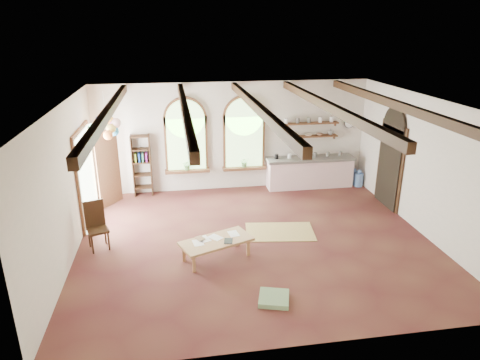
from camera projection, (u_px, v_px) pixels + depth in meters
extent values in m
plane|color=brown|center=(256.00, 241.00, 9.91)|extent=(8.00, 8.00, 0.00)
cube|color=brown|center=(186.00, 144.00, 12.40)|extent=(1.24, 0.08, 1.64)
cylinder|color=brown|center=(185.00, 119.00, 12.14)|extent=(1.24, 0.08, 1.24)
cube|color=#9ACE7B|center=(186.00, 144.00, 12.36)|extent=(1.10, 0.04, 1.50)
cube|color=brown|center=(188.00, 171.00, 12.59)|extent=(1.30, 0.28, 0.08)
cube|color=brown|center=(244.00, 142.00, 12.65)|extent=(1.24, 0.08, 1.64)
cylinder|color=brown|center=(244.00, 117.00, 12.39)|extent=(1.24, 0.08, 1.24)
cube|color=#9ACE7B|center=(244.00, 142.00, 12.61)|extent=(1.10, 0.04, 1.50)
cube|color=brown|center=(244.00, 168.00, 12.84)|extent=(1.30, 0.28, 0.08)
cube|color=brown|center=(86.00, 177.00, 10.60)|extent=(0.10, 1.90, 2.50)
cube|color=black|center=(389.00, 167.00, 11.51)|extent=(0.10, 1.30, 2.40)
cube|color=silver|center=(309.00, 173.00, 13.07)|extent=(2.60, 0.55, 0.86)
cube|color=slate|center=(310.00, 159.00, 12.91)|extent=(2.68, 0.62, 0.08)
cube|color=brown|center=(310.00, 136.00, 12.86)|extent=(1.70, 0.24, 0.04)
cube|color=brown|center=(310.00, 123.00, 12.72)|extent=(1.70, 0.24, 0.04)
cylinder|color=black|center=(349.00, 123.00, 12.99)|extent=(0.32, 0.04, 0.32)
cube|color=#371F11|center=(133.00, 166.00, 12.24)|extent=(0.03, 0.32, 1.80)
cube|color=#371F11|center=(151.00, 165.00, 12.32)|extent=(0.03, 0.32, 1.80)
cube|color=#A6764C|center=(216.00, 241.00, 9.04)|extent=(1.66, 1.20, 0.06)
cube|color=#A6764C|center=(194.00, 264.00, 8.60)|extent=(0.07, 0.07, 0.38)
cube|color=#A6764C|center=(248.00, 247.00, 9.23)|extent=(0.07, 0.07, 0.38)
cube|color=#A6764C|center=(184.00, 253.00, 9.00)|extent=(0.07, 0.07, 0.38)
cube|color=#A6764C|center=(237.00, 238.00, 9.63)|extent=(0.07, 0.07, 0.38)
cube|color=#371F11|center=(98.00, 230.00, 9.42)|extent=(0.55, 0.55, 0.05)
cube|color=#371F11|center=(94.00, 214.00, 9.47)|extent=(0.42, 0.18, 0.64)
cube|color=tan|center=(280.00, 232.00, 10.32)|extent=(1.74, 1.21, 0.02)
cube|color=gray|center=(274.00, 298.00, 7.75)|extent=(0.67, 0.67, 0.09)
cylinder|color=#5278B1|center=(354.00, 178.00, 13.37)|extent=(0.27, 0.27, 0.40)
sphere|color=#5278B1|center=(354.00, 171.00, 13.29)|extent=(0.14, 0.14, 0.14)
cylinder|color=#5278B1|center=(358.00, 180.00, 13.19)|extent=(0.28, 0.28, 0.41)
sphere|color=#5278B1|center=(359.00, 172.00, 13.10)|extent=(0.15, 0.15, 0.15)
cylinder|color=white|center=(104.00, 108.00, 10.54)|extent=(0.01, 0.01, 0.85)
sphere|color=#2B85BC|center=(114.00, 131.00, 10.83)|extent=(0.24, 0.24, 0.24)
sphere|color=#EA4EB9|center=(114.00, 125.00, 10.92)|extent=(0.24, 0.24, 0.24)
sphere|color=gold|center=(109.00, 120.00, 10.98)|extent=(0.24, 0.24, 0.24)
sphere|color=silver|center=(103.00, 117.00, 10.76)|extent=(0.24, 0.24, 0.24)
sphere|color=orange|center=(99.00, 131.00, 10.83)|extent=(0.24, 0.24, 0.24)
sphere|color=#4FBA7E|center=(92.00, 128.00, 10.64)|extent=(0.24, 0.24, 0.24)
sphere|color=#C15AA0|center=(99.00, 124.00, 10.54)|extent=(0.24, 0.24, 0.24)
sphere|color=blue|center=(100.00, 120.00, 10.38)|extent=(0.24, 0.24, 0.24)
sphere|color=orange|center=(108.00, 135.00, 10.45)|extent=(0.24, 0.24, 0.24)
sphere|color=#E1C14F|center=(111.00, 128.00, 10.60)|extent=(0.24, 0.24, 0.24)
sphere|color=beige|center=(116.00, 123.00, 10.65)|extent=(0.24, 0.24, 0.24)
imported|color=olive|center=(197.00, 239.00, 9.04)|extent=(0.25, 0.28, 0.02)
cube|color=black|center=(228.00, 241.00, 8.98)|extent=(0.22, 0.28, 0.01)
imported|color=#598C4C|center=(187.00, 165.00, 12.49)|extent=(0.27, 0.23, 0.30)
imported|color=#598C4C|center=(245.00, 162.00, 12.74)|extent=(0.27, 0.23, 0.30)
imported|color=white|center=(286.00, 135.00, 12.72)|extent=(0.12, 0.10, 0.10)
imported|color=beige|center=(297.00, 135.00, 12.78)|extent=(0.10, 0.10, 0.09)
imported|color=beige|center=(308.00, 135.00, 12.83)|extent=(0.22, 0.22, 0.05)
imported|color=#8C664C|center=(319.00, 134.00, 12.88)|extent=(0.20, 0.20, 0.06)
imported|color=slate|center=(331.00, 132.00, 12.91)|extent=(0.18, 0.18, 0.19)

